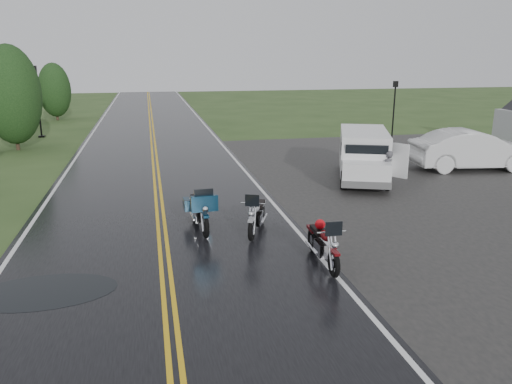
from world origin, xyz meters
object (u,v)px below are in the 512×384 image
sedan_white (472,150)px  lamp_post_far_right (394,112)px  motorcycle_red (334,253)px  person_at_van (387,172)px  van_white (345,163)px  motorcycle_silver (252,221)px  lamp_post_far_left (38,102)px  motorcycle_teal (205,216)px

sedan_white → lamp_post_far_right: bearing=9.0°
motorcycle_red → sedan_white: sedan_white is taller
person_at_van → van_white: bearing=-49.4°
motorcycle_silver → person_at_van: person_at_van is taller
person_at_van → lamp_post_far_left: size_ratio=0.34×
van_white → person_at_van: (1.46, -0.55, -0.26)m
motorcycle_red → motorcycle_teal: bearing=130.6°
van_white → person_at_van: 1.58m
sedan_white → person_at_van: bearing=122.9°
lamp_post_far_left → motorcycle_red: bearing=-65.7°
van_white → motorcycle_silver: bearing=-113.0°
motorcycle_red → motorcycle_silver: motorcycle_red is taller
motorcycle_teal → lamp_post_far_left: lamp_post_far_left is taller
lamp_post_far_right → motorcycle_red: bearing=-120.7°
motorcycle_silver → sedan_white: sedan_white is taller
person_at_van → lamp_post_far_left: 22.29m
motorcycle_teal → sedan_white: sedan_white is taller
person_at_van → lamp_post_far_right: bearing=-146.8°
motorcycle_teal → sedan_white: 13.97m
motorcycle_silver → sedan_white: (11.32, 6.70, 0.25)m
motorcycle_silver → lamp_post_far_right: bearing=73.4°
van_white → lamp_post_far_left: (-13.63, 15.79, 1.18)m
van_white → lamp_post_far_left: bearing=151.8°
motorcycle_red → person_at_van: (4.66, 6.81, 0.12)m
motorcycle_teal → van_white: size_ratio=0.45×
sedan_white → lamp_post_far_left: 24.68m
sedan_white → lamp_post_far_left: bearing=63.3°
sedan_white → lamp_post_far_left: (-20.41, 13.80, 1.32)m
van_white → lamp_post_far_left: 20.89m
motorcycle_teal → lamp_post_far_left: size_ratio=0.53×
motorcycle_silver → van_white: bearing=68.3°
lamp_post_far_right → van_white: bearing=-125.9°
van_white → person_at_van: van_white is taller
motorcycle_teal → lamp_post_far_right: 18.18m
motorcycle_red → motorcycle_teal: motorcycle_teal is taller
motorcycle_silver → van_white: 6.55m
motorcycle_silver → motorcycle_red: bearing=-40.8°
lamp_post_far_left → motorcycle_teal: bearing=-68.5°
motorcycle_red → lamp_post_far_left: bearing=115.8°
van_white → lamp_post_far_left: size_ratio=1.17×
motorcycle_red → van_white: van_white is taller
sedan_white → lamp_post_far_left: lamp_post_far_left is taller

